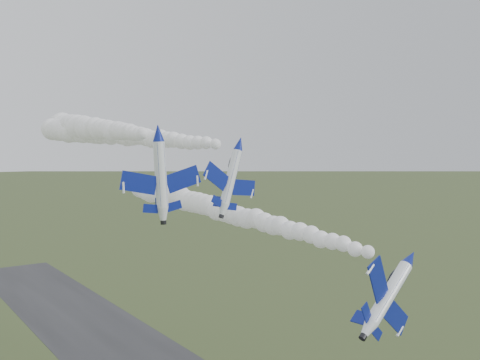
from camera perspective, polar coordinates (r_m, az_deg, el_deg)
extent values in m
cylinder|color=white|center=(70.23, 17.67, -7.99)|extent=(3.43, 9.35, 2.28)
cone|color=navy|center=(67.64, 21.97, -8.51)|extent=(2.57, 2.66, 2.28)
cone|color=white|center=(73.07, 13.86, -7.49)|extent=(2.51, 2.23, 2.28)
cylinder|color=black|center=(73.66, 13.15, -7.39)|extent=(1.23, 0.79, 1.16)
ellipsoid|color=black|center=(69.48, 19.58, -7.84)|extent=(1.91, 3.30, 1.52)
cube|color=navy|center=(68.43, 16.20, -6.14)|extent=(3.45, 2.99, 4.08)
cube|color=navy|center=(72.78, 17.76, -9.77)|extent=(3.45, 2.99, 4.08)
cube|color=navy|center=(71.43, 14.07, -6.61)|extent=(1.54, 1.36, 1.80)
cube|color=navy|center=(73.69, 14.94, -8.51)|extent=(1.54, 1.36, 1.80)
cube|color=navy|center=(73.19, 15.18, -6.81)|extent=(2.19, 1.98, 1.55)
cylinder|color=white|center=(75.53, -8.72, 4.99)|extent=(2.67, 9.38, 1.74)
cone|color=navy|center=(70.10, -7.02, 5.13)|extent=(1.97, 2.59, 1.74)
cone|color=white|center=(80.80, -10.15, 4.87)|extent=(1.93, 2.15, 1.74)
cylinder|color=black|center=(81.84, -10.40, 4.84)|extent=(0.94, 0.75, 0.88)
ellipsoid|color=black|center=(73.32, -8.09, 5.53)|extent=(1.47, 3.27, 1.16)
cube|color=navy|center=(75.25, -11.31, 4.71)|extent=(5.31, 3.15, 0.42)
cube|color=navy|center=(77.58, -6.66, 4.97)|extent=(5.31, 3.15, 0.42)
cube|color=navy|center=(79.29, -11.11, 4.82)|extent=(2.32, 1.43, 0.23)
cube|color=navy|center=(80.48, -8.72, 4.95)|extent=(2.32, 1.43, 0.23)
cube|color=navy|center=(79.64, -9.91, 5.92)|extent=(0.44, 1.78, 2.43)
cylinder|color=white|center=(83.28, -0.07, 3.88)|extent=(3.26, 8.77, 1.95)
cone|color=navy|center=(79.50, 2.66, 3.90)|extent=(2.27, 2.52, 1.95)
cone|color=white|center=(87.08, -2.46, 3.86)|extent=(2.21, 2.12, 1.95)
cylinder|color=black|center=(87.84, -2.91, 3.85)|extent=(1.07, 0.76, 0.99)
ellipsoid|color=black|center=(81.86, 1.11, 4.27)|extent=(1.74, 3.11, 1.30)
cube|color=navy|center=(81.87, -1.95, 4.49)|extent=(4.81, 3.12, 1.68)
cube|color=navy|center=(85.86, 0.91, 3.10)|extent=(4.81, 3.12, 1.68)
cube|color=navy|center=(85.38, -2.82, 4.22)|extent=(2.11, 1.41, 0.77)
cube|color=navy|center=(87.44, -1.31, 3.50)|extent=(2.11, 1.41, 0.77)
cube|color=navy|center=(86.53, -1.73, 4.69)|extent=(1.10, 1.75, 2.16)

